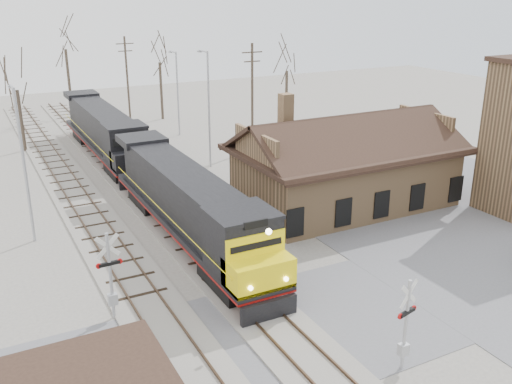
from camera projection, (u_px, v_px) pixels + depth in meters
The scene contains 19 objects.
ground at pixel (282, 334), 25.13m from camera, with size 140.00×140.00×0.00m, color #A09B91.
road at pixel (282, 334), 25.12m from camera, with size 60.00×9.00×0.03m, color slate.
parking_lot at pixel (495, 227), 36.31m from camera, with size 22.00×26.00×0.03m, color slate.
track_main at pixel (168, 218), 37.63m from camera, with size 3.40×90.00×0.24m.
track_siding at pixel (100, 231), 35.66m from camera, with size 3.40×90.00×0.24m.
depot at pixel (345, 171), 39.57m from camera, with size 15.20×9.31×7.90m.
locomotive_lead at pixel (190, 206), 33.27m from camera, with size 3.05×20.40×4.53m.
locomotive_trailing at pixel (105, 132), 50.52m from camera, with size 3.05×20.40×4.29m.
crossbuck_near at pixel (405, 328), 22.22m from camera, with size 1.12×0.35×3.98m.
crossbuck_far at pixel (111, 279), 25.73m from camera, with size 1.22×0.32×4.26m.
streetlight_a at pixel (23, 158), 32.82m from camera, with size 0.25×2.04×9.25m.
streetlight_b at pixel (208, 104), 47.16m from camera, with size 0.25×2.04×9.68m.
streetlight_c at pixel (177, 89), 58.00m from camera, with size 0.25×2.04×8.49m.
utility_pole_b at pixel (127, 77), 64.59m from camera, with size 2.00×0.24×9.44m.
utility_pole_c at pixel (252, 96), 51.92m from camera, with size 2.00×0.24×9.86m.
tree_b at pixel (16, 80), 51.44m from camera, with size 3.81×3.81×9.32m.
tree_c at pixel (64, 38), 64.82m from camera, with size 5.25×5.25×12.85m.
tree_d at pixel (159, 53), 64.29m from camera, with size 4.35×4.35×10.65m.
tree_e at pixel (287, 62), 61.82m from camera, with size 3.96×3.96×9.71m.
Camera 1 is at (-10.99, -18.59, 14.34)m, focal length 40.00 mm.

